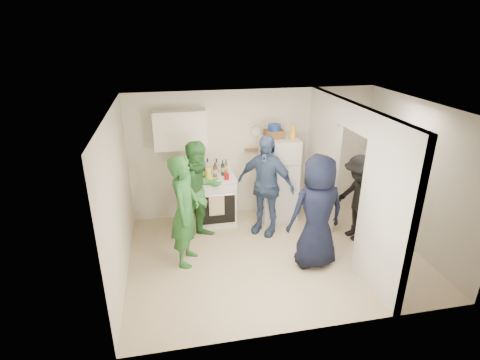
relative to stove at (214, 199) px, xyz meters
name	(u,v)px	position (x,y,z in m)	size (l,w,h in m)	color
floor	(275,255)	(0.84, -1.37, -0.48)	(4.80, 4.80, 0.00)	#C2B488
wall_back	(253,153)	(0.84, 0.33, 0.77)	(4.80, 4.80, 0.00)	silver
wall_front	(319,245)	(0.84, -3.07, 0.77)	(4.80, 4.80, 0.00)	silver
wall_left	(118,200)	(-1.56, -1.37, 0.77)	(3.40, 3.40, 0.00)	silver
wall_right	(415,176)	(3.24, -1.37, 0.77)	(3.40, 3.40, 0.00)	silver
ceiling	(281,107)	(0.84, -1.37, 2.02)	(4.80, 4.80, 0.00)	white
partition_pier_back	(322,159)	(2.04, -0.27, 0.77)	(0.12, 1.20, 2.50)	silver
partition_pier_front	(386,212)	(2.04, -2.47, 0.77)	(0.12, 1.20, 2.50)	silver
partition_header	(356,117)	(2.04, -1.37, 1.82)	(0.12, 1.00, 0.40)	silver
stove	(214,199)	(0.00, 0.00, 0.00)	(0.80, 0.67, 0.95)	white
upper_cabinet	(180,130)	(-0.56, 0.15, 1.37)	(0.95, 0.34, 0.70)	silver
fridge	(278,179)	(1.26, -0.03, 0.34)	(0.67, 0.65, 1.64)	silver
wicker_basket	(274,134)	(1.16, 0.02, 1.23)	(0.35, 0.25, 0.15)	brown
blue_bowl	(274,127)	(1.16, 0.02, 1.36)	(0.24, 0.24, 0.11)	navy
yellow_cup_stack_top	(293,133)	(1.48, -0.13, 1.28)	(0.09, 0.09, 0.25)	#FFB215
wall_clock	(256,131)	(0.89, 0.31, 1.22)	(0.22, 0.22, 0.03)	white
spice_shelf	(254,149)	(0.84, 0.28, 0.87)	(0.35, 0.08, 0.03)	olive
nook_window	(411,150)	(3.22, -1.17, 1.17)	(0.03, 0.70, 0.80)	black
nook_window_frame	(410,150)	(3.20, -1.17, 1.17)	(0.04, 0.76, 0.86)	white
nook_valance	(413,130)	(3.18, -1.17, 1.52)	(0.04, 0.82, 0.18)	white
yellow_cup_stack_stove	(208,175)	(-0.12, -0.22, 0.60)	(0.09, 0.09, 0.25)	yellow
red_cup	(227,176)	(0.22, -0.20, 0.54)	(0.09, 0.09, 0.12)	#AB0B12
person_green_left	(185,211)	(-0.61, -1.25, 0.43)	(0.67, 0.44, 1.82)	#296730
person_green_center	(200,192)	(-0.32, -0.59, 0.44)	(0.89, 0.69, 1.83)	#347837
person_denim	(265,185)	(0.86, -0.56, 0.46)	(1.09, 0.46, 1.87)	navy
person_navy	(317,212)	(1.38, -1.71, 0.45)	(0.90, 0.59, 1.85)	black
person_nook	(358,198)	(2.40, -1.09, 0.31)	(1.01, 0.58, 1.57)	black
bottle_a	(198,167)	(-0.27, 0.10, 0.64)	(0.07, 0.07, 0.33)	brown
bottle_b	(203,171)	(-0.19, -0.08, 0.62)	(0.07, 0.07, 0.29)	#143C16
bottle_c	(208,166)	(-0.09, 0.16, 0.63)	(0.08, 0.08, 0.31)	silver
bottle_d	(215,170)	(0.03, -0.04, 0.62)	(0.08, 0.08, 0.29)	brown
bottle_e	(217,166)	(0.09, 0.17, 0.62)	(0.08, 0.08, 0.29)	#9FA7B0
bottle_f	(223,168)	(0.18, 0.02, 0.63)	(0.07, 0.07, 0.30)	#143928
bottle_g	(226,166)	(0.26, 0.14, 0.61)	(0.06, 0.06, 0.27)	olive
bottle_h	(199,172)	(-0.28, -0.12, 0.64)	(0.07, 0.07, 0.32)	#B1B4BE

